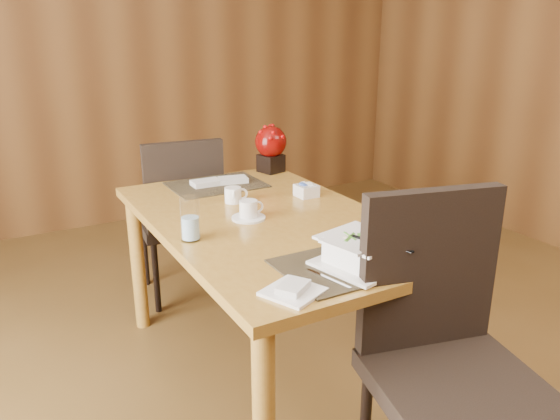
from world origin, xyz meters
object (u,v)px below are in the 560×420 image
creamer_jug (233,195)px  water_glass (190,219)px  dining_table (269,239)px  coffee_cup (248,211)px  soup_setting (361,252)px  bread_plate (293,292)px  near_chair (445,342)px  sugar_caddy (306,191)px  far_chair (182,211)px  berry_decor (271,146)px

creamer_jug → water_glass: bearing=-116.1°
dining_table → coffee_cup: coffee_cup is taller
soup_setting → bread_plate: size_ratio=1.98×
soup_setting → coffee_cup: soup_setting is taller
water_glass → near_chair: near_chair is taller
water_glass → bread_plate: 0.57m
dining_table → soup_setting: soup_setting is taller
bread_plate → sugar_caddy: bearing=55.7°
soup_setting → near_chair: bearing=-80.8°
coffee_cup → creamer_jug: coffee_cup is taller
sugar_caddy → water_glass: bearing=-159.0°
dining_table → near_chair: near_chair is taller
coffee_cup → water_glass: bearing=-160.3°
soup_setting → coffee_cup: size_ratio=2.19×
near_chair → far_chair: 1.75m
dining_table → sugar_caddy: bearing=30.9°
coffee_cup → near_chair: bearing=-75.5°
berry_decor → soup_setting: bearing=-105.1°
creamer_jug → soup_setting: bearing=-67.0°
coffee_cup → sugar_caddy: size_ratio=1.53×
soup_setting → berry_decor: berry_decor is taller
bread_plate → near_chair: (0.41, -0.23, -0.17)m
soup_setting → water_glass: water_glass is taller
dining_table → bread_plate: bread_plate is taller
coffee_cup → far_chair: bearing=90.0°
creamer_jug → far_chair: bearing=111.4°
berry_decor → near_chair: bearing=-98.1°
berry_decor → bread_plate: size_ratio=1.62×
soup_setting → coffee_cup: 0.61m
far_chair → berry_decor: bearing=160.6°
water_glass → berry_decor: 1.04m
soup_setting → water_glass: 0.64m
coffee_cup → far_chair: (0.00, 0.85, -0.25)m
berry_decor → bread_plate: 1.44m
dining_table → water_glass: size_ratio=9.07×
soup_setting → coffee_cup: bearing=87.6°
water_glass → bread_plate: (0.11, -0.55, -0.08)m
coffee_cup → berry_decor: size_ratio=0.56×
dining_table → sugar_caddy: (0.29, 0.17, 0.12)m
water_glass → coffee_cup: bearing=19.7°
dining_table → bread_plate: size_ratio=9.72×
dining_table → berry_decor: bearing=60.9°
soup_setting → far_chair: (-0.11, 1.45, -0.27)m
near_chair → sugar_caddy: bearing=95.7°
far_chair → sugar_caddy: bearing=124.8°
coffee_cup → sugar_caddy: coffee_cup is taller
sugar_caddy → near_chair: (-0.14, -1.04, -0.19)m
soup_setting → near_chair: near_chair is taller
creamer_jug → bread_plate: size_ratio=0.62×
soup_setting → far_chair: 1.48m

